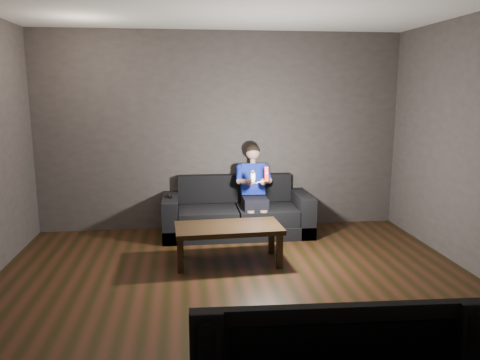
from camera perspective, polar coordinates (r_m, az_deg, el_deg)
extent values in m
plane|color=black|center=(4.40, 0.45, -14.86)|extent=(5.00, 5.00, 0.00)
cube|color=#373230|center=(6.47, -2.32, 5.90)|extent=(5.00, 0.04, 2.70)
cube|color=#373230|center=(1.61, 11.87, -9.60)|extent=(5.00, 0.04, 2.70)
cube|color=black|center=(6.36, -0.35, -5.81)|extent=(1.97, 0.85, 0.17)
cube|color=black|center=(6.19, -3.90, -4.49)|extent=(0.77, 0.60, 0.21)
cube|color=black|center=(6.28, 3.32, -4.27)|extent=(0.77, 0.60, 0.21)
cube|color=black|center=(6.55, -0.68, -0.94)|extent=(1.58, 0.20, 0.38)
cube|color=black|center=(6.27, -8.45, -4.42)|extent=(0.20, 0.85, 0.54)
cube|color=black|center=(6.46, 7.49, -3.94)|extent=(0.20, 0.85, 0.54)
cube|color=black|center=(6.18, 1.82, -2.79)|extent=(0.31, 0.40, 0.15)
cube|color=#15359D|center=(6.33, 1.55, 0.15)|extent=(0.31, 0.22, 0.44)
cube|color=#F3AE19|center=(6.23, 1.68, 0.56)|extent=(0.10, 0.10, 0.10)
cube|color=#B90003|center=(6.23, 1.68, 0.56)|extent=(0.06, 0.06, 0.07)
cylinder|color=tan|center=(6.29, 1.56, 2.31)|extent=(0.07, 0.07, 0.06)
sphere|color=tan|center=(6.27, 1.57, 3.40)|extent=(0.19, 0.19, 0.19)
ellipsoid|color=black|center=(6.28, 1.56, 3.60)|extent=(0.20, 0.20, 0.17)
cylinder|color=#15359D|center=(6.22, -0.12, 0.70)|extent=(0.08, 0.24, 0.20)
cylinder|color=#15359D|center=(6.28, 3.40, 0.78)|extent=(0.08, 0.24, 0.20)
cylinder|color=tan|center=(6.07, 0.60, 0.00)|extent=(0.15, 0.25, 0.11)
cylinder|color=tan|center=(6.12, 3.24, 0.06)|extent=(0.15, 0.25, 0.11)
sphere|color=tan|center=(5.99, 1.27, -0.27)|extent=(0.09, 0.09, 0.09)
sphere|color=tan|center=(6.01, 2.86, -0.23)|extent=(0.09, 0.09, 0.09)
cylinder|color=tan|center=(6.03, 1.31, -5.42)|extent=(0.09, 0.09, 0.36)
cylinder|color=tan|center=(6.06, 2.89, -5.36)|extent=(0.09, 0.09, 0.36)
cube|color=red|center=(5.77, 3.24, 0.73)|extent=(0.05, 0.07, 0.18)
cube|color=#6C1303|center=(5.74, 3.28, 1.20)|extent=(0.03, 0.01, 0.03)
cylinder|color=white|center=(5.75, 3.28, 0.57)|extent=(0.02, 0.01, 0.02)
ellipsoid|color=white|center=(5.75, 1.58, 0.43)|extent=(0.06, 0.10, 0.16)
cylinder|color=black|center=(5.70, 1.64, 0.96)|extent=(0.03, 0.01, 0.03)
cube|color=black|center=(6.16, -8.53, -1.98)|extent=(0.05, 0.16, 0.03)
cube|color=black|center=(6.21, -8.52, -1.73)|extent=(0.02, 0.02, 0.00)
cube|color=black|center=(5.24, -1.43, -5.87)|extent=(1.21, 0.65, 0.05)
cube|color=black|center=(5.06, -7.29, -9.14)|extent=(0.06, 0.06, 0.37)
cube|color=black|center=(5.15, 4.84, -8.70)|extent=(0.06, 0.06, 0.37)
cube|color=black|center=(5.51, -7.25, -7.43)|extent=(0.06, 0.06, 0.37)
cube|color=black|center=(5.60, 3.85, -7.07)|extent=(0.06, 0.06, 0.37)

